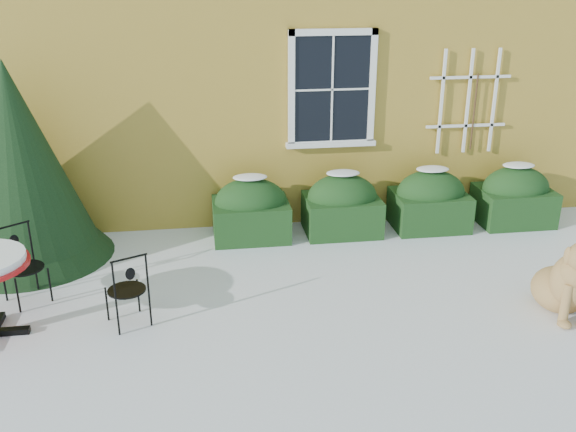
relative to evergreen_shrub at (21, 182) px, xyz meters
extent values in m
plane|color=white|center=(3.22, -2.32, -1.03)|extent=(80.00, 80.00, 0.00)
cube|color=black|center=(4.12, 0.64, 0.94)|extent=(1.05, 0.03, 1.45)
cube|color=white|center=(4.12, 0.63, 1.71)|extent=(1.23, 0.06, 0.09)
cube|color=white|center=(4.12, 0.63, 0.17)|extent=(1.23, 0.06, 0.09)
cube|color=white|center=(3.55, 0.63, 0.94)|extent=(0.09, 0.06, 1.63)
cube|color=white|center=(4.69, 0.63, 0.94)|extent=(0.09, 0.06, 1.63)
cube|color=white|center=(4.12, 0.62, 0.94)|extent=(0.02, 0.02, 1.45)
cube|color=white|center=(4.12, 0.62, 0.94)|extent=(1.05, 0.02, 0.02)
cube|color=white|center=(4.12, 0.63, 0.17)|extent=(1.29, 0.14, 0.07)
cube|color=white|center=(5.72, 0.62, 0.72)|extent=(0.04, 0.03, 1.50)
cube|color=white|center=(6.12, 0.62, 0.72)|extent=(0.04, 0.03, 1.50)
cube|color=white|center=(6.52, 0.62, 0.72)|extent=(0.04, 0.03, 1.50)
cube|color=white|center=(6.12, 0.62, 0.37)|extent=(1.20, 0.03, 0.04)
cube|color=white|center=(6.12, 0.62, 1.07)|extent=(1.20, 0.03, 0.04)
cylinder|color=#472D19|center=(6.22, 0.60, 0.57)|extent=(0.02, 0.02, 1.10)
cube|color=#143313|center=(2.92, 0.23, -0.77)|extent=(1.05, 0.80, 0.52)
ellipsoid|color=#143313|center=(2.92, 0.23, -0.51)|extent=(1.00, 0.72, 0.67)
ellipsoid|color=white|center=(2.92, 0.23, -0.15)|extent=(0.47, 0.32, 0.06)
cube|color=#143313|center=(4.22, 0.23, -0.77)|extent=(1.05, 0.80, 0.52)
ellipsoid|color=#143313|center=(4.22, 0.23, -0.51)|extent=(1.00, 0.72, 0.67)
ellipsoid|color=white|center=(4.22, 0.23, -0.15)|extent=(0.47, 0.32, 0.06)
cube|color=#143313|center=(5.52, 0.23, -0.77)|extent=(1.05, 0.80, 0.52)
ellipsoid|color=#143313|center=(5.52, 0.23, -0.51)|extent=(1.00, 0.72, 0.67)
ellipsoid|color=white|center=(5.52, 0.23, -0.15)|extent=(0.47, 0.32, 0.06)
cube|color=#143313|center=(6.82, 0.23, -0.77)|extent=(1.05, 0.80, 0.52)
ellipsoid|color=#143313|center=(6.82, 0.23, -0.51)|extent=(1.00, 0.72, 0.67)
ellipsoid|color=white|center=(6.82, 0.23, -0.15)|extent=(0.47, 0.32, 0.06)
cone|color=black|center=(0.00, 0.00, -0.42)|extent=(2.12, 2.12, 1.23)
cone|color=black|center=(0.00, 0.00, 0.25)|extent=(1.89, 1.89, 2.56)
cylinder|color=black|center=(1.51, -1.68, -0.83)|extent=(0.02, 0.02, 0.39)
cylinder|color=black|center=(1.19, -1.82, -0.83)|extent=(0.02, 0.02, 0.39)
cylinder|color=black|center=(1.65, -2.00, -0.83)|extent=(0.02, 0.02, 0.39)
cylinder|color=black|center=(1.33, -2.14, -0.83)|extent=(0.02, 0.02, 0.39)
cylinder|color=black|center=(1.42, -1.91, -0.64)|extent=(0.40, 0.40, 0.02)
cylinder|color=black|center=(1.65, -2.00, -0.42)|extent=(0.02, 0.02, 0.44)
cylinder|color=black|center=(1.33, -2.14, -0.42)|extent=(0.02, 0.02, 0.44)
cylinder|color=black|center=(1.49, -2.07, -0.20)|extent=(0.36, 0.18, 0.02)
ellipsoid|color=black|center=(1.49, -2.07, -0.37)|extent=(0.11, 0.07, 0.14)
cylinder|color=black|center=(0.20, -1.51, -0.82)|extent=(0.02, 0.02, 0.42)
cylinder|color=black|center=(0.50, -1.30, -0.82)|extent=(0.02, 0.02, 0.42)
cylinder|color=black|center=(-0.01, -1.21, -0.82)|extent=(0.02, 0.02, 0.42)
cylinder|color=black|center=(0.28, -1.00, -0.82)|extent=(0.02, 0.02, 0.42)
cylinder|color=black|center=(0.24, -1.25, -0.62)|extent=(0.42, 0.42, 0.02)
cylinder|color=black|center=(0.28, -1.00, -0.39)|extent=(0.02, 0.02, 0.46)
cylinder|color=black|center=(0.13, -1.10, -0.16)|extent=(0.34, 0.25, 0.02)
ellipsoid|color=black|center=(0.13, -1.10, -0.34)|extent=(0.11, 0.09, 0.14)
ellipsoid|color=#AF874E|center=(6.14, -2.26, -0.81)|extent=(0.68, 0.73, 0.49)
ellipsoid|color=#AF874E|center=(6.12, -2.48, -0.58)|extent=(0.51, 0.46, 0.61)
cylinder|color=#AF874E|center=(5.99, -2.62, -0.79)|extent=(0.10, 0.10, 0.49)
ellipsoid|color=#AF874E|center=(5.99, -2.68, -0.99)|extent=(0.13, 0.17, 0.08)
ellipsoid|color=#AF874E|center=(5.97, -2.55, -0.25)|extent=(0.09, 0.12, 0.20)
cylinder|color=#AF874E|center=(6.37, -2.03, -0.96)|extent=(0.24, 0.39, 0.09)
camera|label=1|loc=(2.24, -8.09, 2.56)|focal=40.00mm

